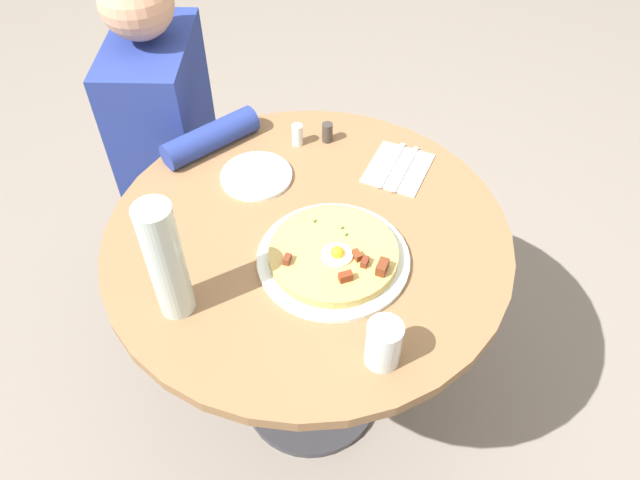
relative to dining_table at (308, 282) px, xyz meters
The scene contains 13 objects.
ground_plane 0.58m from the dining_table, ahead, with size 6.00×6.00×0.00m, color gray.
dining_table is the anchor object (origin of this frame).
person_seated 0.67m from the dining_table, 138.97° to the right, with size 0.51×0.44×1.14m.
pizza_plate 0.21m from the dining_table, 35.51° to the left, with size 0.33×0.33×0.01m, color silver.
breakfast_pizza 0.23m from the dining_table, 35.62° to the left, with size 0.28×0.28×0.05m.
bread_plate 0.29m from the dining_table, 143.86° to the right, with size 0.18×0.18×0.01m, color white.
napkin 0.36m from the dining_table, 135.51° to the left, with size 0.17×0.14×0.00m, color white.
fork 0.37m from the dining_table, 132.51° to the left, with size 0.18×0.01×0.01m, color silver.
knife 0.36m from the dining_table, 138.65° to the left, with size 0.18×0.01×0.01m, color silver.
water_glass 0.43m from the dining_table, 25.28° to the left, with size 0.07×0.07×0.10m, color silver.
water_bottle 0.46m from the dining_table, 50.29° to the right, with size 0.07×0.07×0.28m, color silver.
salt_shaker 0.38m from the dining_table, behind, with size 0.03×0.03×0.06m, color white.
pepper_shaker 0.39m from the dining_table, behind, with size 0.03×0.03×0.05m, color #3F3833.
Camera 1 is at (0.95, 0.05, 1.77)m, focal length 34.53 mm.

